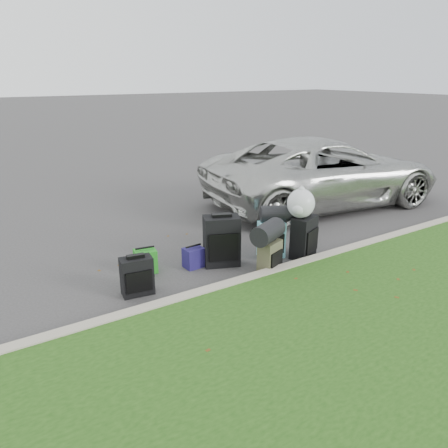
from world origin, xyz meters
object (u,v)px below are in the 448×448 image
suitcase_teal (271,239)px  tote_navy (194,258)px  suitcase_large_black_left (222,241)px  suitcase_large_black_right (304,237)px  suv (323,172)px  tote_green (146,261)px  suitcase_small_black (137,276)px  suitcase_olive (270,257)px

suitcase_teal → tote_navy: (-1.31, 0.34, -0.15)m
suitcase_large_black_left → suitcase_large_black_right: (1.33, -0.48, -0.05)m
suv → suitcase_teal: 3.55m
suitcase_large_black_left → tote_navy: suitcase_large_black_left is taller
suv → suitcase_large_black_left: suv is taller
suitcase_large_black_left → tote_green: suitcase_large_black_left is taller
suitcase_small_black → tote_navy: bearing=26.9°
suitcase_large_black_right → tote_green: size_ratio=1.93×
suitcase_large_black_left → tote_navy: (-0.44, 0.15, -0.25)m
suitcase_teal → tote_navy: 1.36m
suitcase_teal → tote_navy: size_ratio=1.89×
suitcase_teal → suitcase_large_black_right: size_ratio=0.86×
suv → suitcase_teal: suv is taller
suv → tote_navy: 4.61m
suitcase_small_black → suitcase_teal: (2.42, 0.04, 0.03)m
suv → suitcase_large_black_left: (-3.88, -1.66, -0.38)m
suitcase_olive → tote_green: suitcase_olive is taller
suitcase_olive → suitcase_teal: suitcase_teal is taller
suitcase_large_black_right → tote_navy: (-1.77, 0.64, -0.19)m
suitcase_small_black → suitcase_olive: bearing=-3.7°
suitcase_large_black_right → tote_green: suitcase_large_black_right is taller
suitcase_teal → tote_green: suitcase_teal is taller
suv → suitcase_large_black_right: bearing=137.2°
suitcase_olive → suitcase_large_black_right: size_ratio=0.73×
suv → suitcase_large_black_left: bearing=120.3°
suitcase_small_black → tote_green: 0.73m
suitcase_small_black → suitcase_teal: bearing=9.3°
suitcase_teal → suv: bearing=51.5°
suitcase_large_black_left → suitcase_small_black: bearing=-149.9°
suv → suitcase_large_black_right: 3.36m
suitcase_teal → suitcase_large_black_left: bearing=-171.8°
suitcase_small_black → tote_navy: (1.11, 0.37, -0.11)m
suitcase_small_black → suitcase_teal: 2.42m
suv → tote_green: suv is taller
tote_green → suitcase_teal: bearing=-7.1°
tote_green → suv: bearing=22.8°
suitcase_large_black_left → suitcase_large_black_right: size_ratio=1.15×
suitcase_small_black → tote_green: suitcase_small_black is taller
suitcase_olive → suv: bearing=14.5°
suv → suitcase_large_black_left: size_ratio=6.92×
suitcase_large_black_right → tote_green: bearing=139.2°
suitcase_olive → suitcase_teal: (0.40, 0.47, 0.05)m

